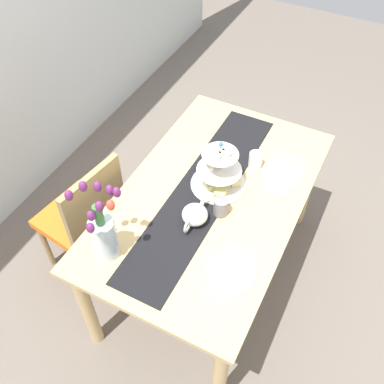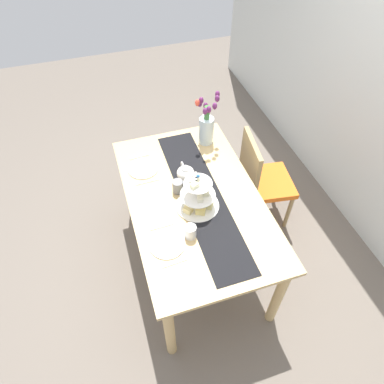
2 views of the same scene
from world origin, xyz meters
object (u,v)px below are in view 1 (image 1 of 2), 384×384
Objects in this scene: dining_table at (211,209)px; mug_white_text at (256,160)px; tiered_cake_stand at (219,173)px; fork_right at (274,190)px; chair_left at (86,216)px; knife_left at (243,249)px; mug_grey at (221,207)px; dinner_plate_left at (231,272)px; teapot at (195,214)px; fork_left at (217,298)px; knife_right at (291,157)px; tulip_vase at (103,232)px; dinner_plate_right at (283,173)px.

mug_white_text reaches higher than dining_table.
tiered_cake_stand is 0.31m from fork_right.
fork_right is 1.58× the size of mug_white_text.
chair_left reaches higher than knife_left.
dinner_plate_left is at bearing -147.79° from mug_grey.
teapot reaches higher than dining_table.
mug_grey is at bearing -152.59° from tiered_cake_stand.
dinner_plate_left is 1.53× the size of fork_left.
fork_left is 0.49m from mug_grey.
chair_left is at bearing 102.52° from mug_grey.
chair_left is 5.35× the size of knife_left.
tiered_cake_stand reaches higher than mug_white_text.
chair_left is (-0.27, 0.69, -0.16)m from dining_table.
teapot reaches higher than dinner_plate_left.
knife_left is 1.00× the size of knife_right.
tiered_cake_stand reaches higher than fork_left.
mug_grey is at bearing 50.47° from knife_left.
tulip_vase reaches higher than dining_table.
mug_grey is at bearing -39.03° from tulip_vase.
tiered_cake_stand is 1.28× the size of teapot.
tulip_vase is (-0.29, -0.40, 0.44)m from chair_left.
knife_right is (0.47, -0.28, 0.12)m from dining_table.
chair_left reaches higher than fork_left.
fork_right is 0.29m from knife_right.
teapot is 1.59× the size of fork_left.
dinner_plate_left is (0.16, -0.57, -0.16)m from tulip_vase.
mug_grey is (0.45, 0.19, 0.05)m from fork_left.
tiered_cake_stand reaches higher than fork_right.
knife_left is at bearing 180.00° from fork_right.
mug_white_text reaches higher than knife_left.
dinner_plate_right is 0.15m from knife_right.
tulip_vase reaches higher than dinner_plate_right.
mug_white_text is at bearing 16.05° from knife_left.
dinner_plate_right is (0.52, -0.28, -0.05)m from teapot.
dining_table is 0.56m from knife_right.
dinner_plate_left reaches higher than knife_left.
teapot reaches higher than chair_left.
teapot is 1.59× the size of fork_right.
dining_table is 6.69× the size of dinner_plate_right.
fork_left is at bearing 180.00° from dinner_plate_left.
mug_grey reaches higher than knife_right.
knife_right is at bearing 0.00° from fork_right.
knife_left is 0.58m from mug_white_text.
knife_right is at bearing 0.00° from dinner_plate_left.
dining_table is at bearing 179.13° from tiered_cake_stand.
tiered_cake_stand is at bearing 151.60° from mug_white_text.
tiered_cake_stand is at bearing 130.51° from dinner_plate_right.
fork_left is at bearing -105.77° from chair_left.
mug_white_text is at bearing 12.85° from dinner_plate_left.
dining_table is 0.62m from fork_left.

